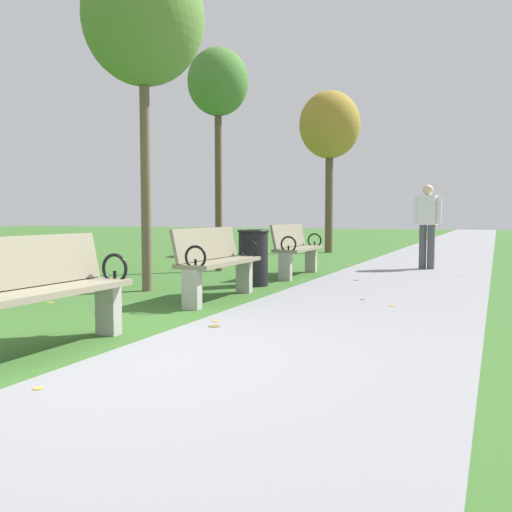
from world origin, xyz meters
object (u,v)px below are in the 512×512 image
Objects in this scene: tree_3 at (218,85)px; pedestrian_walking at (427,222)px; park_bench_2 at (217,261)px; tree_2 at (143,19)px; park_bench_1 at (41,290)px; trash_bin at (253,258)px; park_bench_3 at (296,248)px; tree_4 at (330,127)px.

tree_3 reaches higher than pedestrian_walking.
tree_2 is (-1.28, 0.37, 3.22)m from park_bench_2.
park_bench_2 is at bearing 90.00° from park_bench_1.
tree_2 reaches higher than trash_bin.
tree_3 reaches higher than park_bench_1.
tree_2 reaches higher than park_bench_2.
pedestrian_walking is at bearing 46.08° from park_bench_3.
park_bench_2 reaches higher than trash_bin.
tree_4 is at bearing 126.64° from pedestrian_walking.
park_bench_1 is 7.15m from tree_3.
park_bench_3 is at bearing -133.92° from pedestrian_walking.
park_bench_1 and park_bench_2 have the same top height.
park_bench_1 reaches higher than trash_bin.
park_bench_1 is at bearing -90.00° from park_bench_2.
tree_4 reaches higher than park_bench_2.
tree_4 is 5.37× the size of trash_bin.
tree_3 is 0.92× the size of tree_4.
park_bench_2 is (0.00, 2.97, 0.00)m from park_bench_1.
park_bench_3 is 0.39× the size of tree_3.
tree_3 is at bearing 116.33° from park_bench_2.
pedestrian_walking is (1.96, 2.04, 0.44)m from park_bench_3.
pedestrian_walking is (3.61, 1.76, -2.53)m from tree_3.
tree_4 is 8.48m from trash_bin.
tree_4 is at bearing 97.26° from park_bench_2.
park_bench_1 is 1.00× the size of park_bench_2.
trash_bin is (1.04, -7.82, -3.10)m from tree_4.
park_bench_1 is 4.81m from tree_2.
tree_2 reaches higher than park_bench_1.
pedestrian_walking reaches higher than park_bench_2.
tree_4 is (0.46, 6.00, 0.06)m from tree_3.
pedestrian_walking is 1.93× the size of trash_bin.
park_bench_1 is at bearing -90.00° from park_bench_3.
trash_bin is (1.14, 1.13, -3.28)m from tree_2.
park_bench_2 is at bearing -111.12° from pedestrian_walking.
park_bench_3 is at bearing 84.56° from trash_bin.
pedestrian_walking is 4.19m from trash_bin.
trash_bin is (1.50, -1.82, -3.04)m from tree_3.
park_bench_1 is 0.99× the size of pedestrian_walking.
park_bench_1 is 2.97m from park_bench_2.
tree_2 is at bearing -124.58° from pedestrian_walking.
tree_2 is 6.36m from pedestrian_walking.
tree_2 is at bearing 110.99° from park_bench_1.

